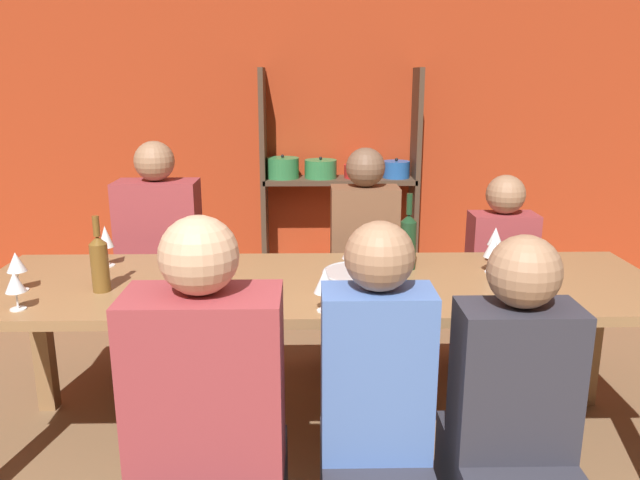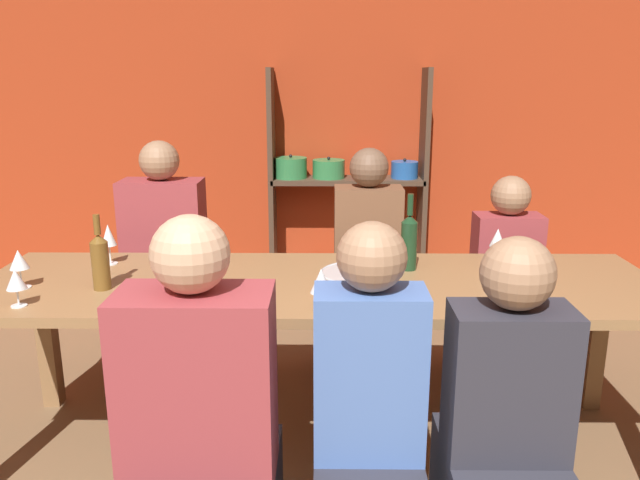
{
  "view_description": "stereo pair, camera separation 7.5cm",
  "coord_description": "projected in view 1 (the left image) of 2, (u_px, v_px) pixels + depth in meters",
  "views": [
    {
      "loc": [
        0.09,
        -0.93,
        1.59
      ],
      "look_at": [
        0.14,
        1.63,
        0.91
      ],
      "focal_mm": 35.0,
      "sensor_mm": 36.0,
      "label": 1
    },
    {
      "loc": [
        0.17,
        -0.93,
        1.59
      ],
      "look_at": [
        0.14,
        1.63,
        0.91
      ],
      "focal_mm": 35.0,
      "sensor_mm": 36.0,
      "label": 2
    }
  ],
  "objects": [
    {
      "name": "wine_glass_white_a",
      "position": [
        106.0,
        238.0,
        2.76
      ],
      "size": [
        0.07,
        0.07,
        0.18
      ],
      "color": "white",
      "rests_on": "dining_table"
    },
    {
      "name": "wine_glass_red_d",
      "position": [
        493.0,
        248.0,
        2.68
      ],
      "size": [
        0.08,
        0.08,
        0.16
      ],
      "color": "white",
      "rests_on": "dining_table"
    },
    {
      "name": "person_near_a",
      "position": [
        210.0,
        464.0,
        1.9
      ],
      "size": [
        0.46,
        0.57,
        1.22
      ],
      "color": "#2D2D38",
      "rests_on": "ground_plane"
    },
    {
      "name": "shelf_unit",
      "position": [
        336.0,
        210.0,
        4.66
      ],
      "size": [
        1.15,
        0.3,
        1.65
      ],
      "color": "#4C3828",
      "rests_on": "ground_plane"
    },
    {
      "name": "mixing_bowl",
      "position": [
        360.0,
        282.0,
        2.4
      ],
      "size": [
        0.29,
        0.29,
        0.1
      ],
      "color": "#B7BABC",
      "rests_on": "dining_table"
    },
    {
      "name": "wine_glass_empty_b",
      "position": [
        325.0,
        281.0,
        2.23
      ],
      "size": [
        0.08,
        0.08,
        0.16
      ],
      "color": "white",
      "rests_on": "dining_table"
    },
    {
      "name": "wine_glass_red_a",
      "position": [
        16.0,
        264.0,
        2.45
      ],
      "size": [
        0.08,
        0.08,
        0.16
      ],
      "color": "white",
      "rests_on": "dining_table"
    },
    {
      "name": "wine_glass_empty_a",
      "position": [
        15.0,
        283.0,
        2.25
      ],
      "size": [
        0.07,
        0.07,
        0.14
      ],
      "color": "white",
      "rests_on": "dining_table"
    },
    {
      "name": "wall_back_red",
      "position": [
        295.0,
        109.0,
        4.66
      ],
      "size": [
        8.8,
        0.06,
        2.7
      ],
      "color": "#B23819",
      "rests_on": "ground_plane"
    },
    {
      "name": "wine_bottle_green",
      "position": [
        408.0,
        240.0,
        2.73
      ],
      "size": [
        0.07,
        0.07,
        0.34
      ],
      "color": "#19381E",
      "rests_on": "dining_table"
    },
    {
      "name": "dining_table",
      "position": [
        320.0,
        300.0,
        2.61
      ],
      "size": [
        2.83,
        0.84,
        0.76
      ],
      "color": "olive",
      "rests_on": "ground_plane"
    },
    {
      "name": "person_near_c",
      "position": [
        375.0,
        442.0,
        2.01
      ],
      "size": [
        0.34,
        0.43,
        1.18
      ],
      "color": "#2D2D38",
      "rests_on": "ground_plane"
    },
    {
      "name": "person_near_b",
      "position": [
        508.0,
        455.0,
        1.97
      ],
      "size": [
        0.36,
        0.45,
        1.15
      ],
      "color": "#2D2D38",
      "rests_on": "ground_plane"
    },
    {
      "name": "wine_glass_red_c",
      "position": [
        495.0,
        238.0,
        2.78
      ],
      "size": [
        0.07,
        0.07,
        0.17
      ],
      "color": "white",
      "rests_on": "dining_table"
    },
    {
      "name": "person_far_a",
      "position": [
        498.0,
        299.0,
        3.41
      ],
      "size": [
        0.35,
        0.43,
        1.09
      ],
      "rotation": [
        0.0,
        0.0,
        3.14
      ],
      "color": "#2D2D38",
      "rests_on": "ground_plane"
    },
    {
      "name": "person_far_c",
      "position": [
        363.0,
        291.0,
        3.35
      ],
      "size": [
        0.35,
        0.44,
        1.24
      ],
      "rotation": [
        0.0,
        0.0,
        3.14
      ],
      "color": "#2D2D38",
      "rests_on": "ground_plane"
    },
    {
      "name": "wine_glass_white_b",
      "position": [
        517.0,
        258.0,
        2.5
      ],
      "size": [
        0.07,
        0.07,
        0.17
      ],
      "color": "white",
      "rests_on": "dining_table"
    },
    {
      "name": "wine_bottle_dark",
      "position": [
        100.0,
        262.0,
        2.44
      ],
      "size": [
        0.07,
        0.07,
        0.3
      ],
      "color": "brown",
      "rests_on": "dining_table"
    },
    {
      "name": "person_far_b",
      "position": [
        163.0,
        290.0,
        3.38
      ],
      "size": [
        0.42,
        0.53,
        1.27
      ],
      "rotation": [
        0.0,
        0.0,
        3.14
      ],
      "color": "#2D2D38",
      "rests_on": "ground_plane"
    },
    {
      "name": "wine_glass_red_b",
      "position": [
        351.0,
        251.0,
        2.63
      ],
      "size": [
        0.07,
        0.07,
        0.15
      ],
      "color": "white",
      "rests_on": "dining_table"
    },
    {
      "name": "cell_phone",
      "position": [
        214.0,
        266.0,
        2.77
      ],
      "size": [
        0.11,
        0.16,
        0.01
      ],
      "color": "silver",
      "rests_on": "dining_table"
    }
  ]
}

